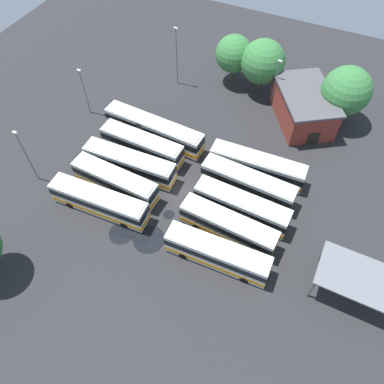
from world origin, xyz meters
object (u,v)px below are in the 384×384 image
bus_row0_slot1 (115,181)px  lamp_post_near_entrance (26,155)px  maintenance_shelter (365,280)px  bus_row1_slot3 (248,183)px  lamp_post_far_corner (177,55)px  lamp_post_mid_lot (84,90)px  bus_row0_slot4 (154,129)px  depot_building (304,107)px  bus_row1_slot4 (257,166)px  tree_northwest (234,54)px  lamp_post_by_building (276,81)px  bus_row0_slot2 (130,164)px  bus_row0_slot3 (142,145)px  tree_west_edge (263,62)px  tree_northeast (346,91)px  bus_row0_slot0 (99,202)px  bus_row1_slot2 (241,206)px  bus_row1_slot0 (217,254)px  bus_row1_slot1 (228,226)px

bus_row0_slot1 → lamp_post_near_entrance: 11.32m
maintenance_shelter → bus_row1_slot3: bearing=152.1°
lamp_post_far_corner → lamp_post_mid_lot: bearing=-126.5°
bus_row0_slot4 → maintenance_shelter: maintenance_shelter is taller
depot_building → maintenance_shelter: size_ratio=1.41×
bus_row1_slot4 → tree_northwest: bearing=120.6°
bus_row1_slot4 → lamp_post_by_building: size_ratio=1.60×
bus_row0_slot2 → bus_row1_slot4: (15.26, 6.70, 0.00)m
bus_row0_slot1 → bus_row0_slot3: (-0.04, 6.91, 0.00)m
bus_row0_slot2 → tree_west_edge: size_ratio=1.45×
tree_northwest → tree_northeast: 17.84m
bus_row0_slot3 → tree_northwest: (5.06, 20.68, 3.17)m
bus_row0_slot3 → lamp_post_by_building: bearing=53.8°
bus_row0_slot1 → bus_row1_slot3: (15.31, 6.76, 0.00)m
bus_row0_slot3 → bus_row0_slot4: 3.38m
tree_west_edge → bus_row0_slot3: bearing=-116.1°
lamp_post_by_building → lamp_post_mid_lot: (-24.66, -13.50, -0.13)m
bus_row0_slot0 → bus_row1_slot2: 17.21m
bus_row1_slot2 → bus_row1_slot4: 6.91m
bus_row0_slot1 → maintenance_shelter: (30.42, -1.26, 1.72)m
bus_row0_slot0 → bus_row0_slot1: same height
lamp_post_near_entrance → bus_row0_slot3: bearing=42.8°
bus_row0_slot3 → bus_row1_slot2: 16.29m
bus_row0_slot4 → bus_row1_slot4: bearing=-1.0°
bus_row0_slot0 → bus_row0_slot4: size_ratio=0.83×
lamp_post_by_building → tree_west_edge: bearing=140.0°
bus_row0_slot3 → bus_row0_slot1: bearing=-89.7°
lamp_post_far_corner → tree_west_edge: size_ratio=1.12×
bus_row0_slot4 → bus_row1_slot4: (15.49, -0.27, -0.00)m
maintenance_shelter → tree_west_edge: tree_west_edge is taller
bus_row1_slot2 → tree_west_edge: 24.95m
bus_row1_slot2 → bus_row1_slot3: same height
bus_row0_slot3 → tree_west_edge: (9.91, 20.21, 3.44)m
bus_row1_slot4 → bus_row0_slot1: bearing=-146.9°
bus_row1_slot0 → bus_row1_slot1: same height
bus_row0_slot2 → lamp_post_mid_lot: lamp_post_mid_lot is taller
bus_row1_slot2 → maintenance_shelter: maintenance_shelter is taller
bus_row1_slot3 → lamp_post_near_entrance: 27.75m
depot_building → lamp_post_near_entrance: (-28.48, -26.02, 2.20)m
maintenance_shelter → lamp_post_by_building: bearing=124.1°
bus_row0_slot2 → bus_row0_slot4: 6.97m
bus_row0_slot2 → bus_row0_slot3: (-0.17, 3.59, -0.00)m
bus_row1_slot3 → maintenance_shelter: (15.11, -8.02, 1.72)m
bus_row0_slot0 → lamp_post_near_entrance: size_ratio=1.47×
bus_row1_slot2 → bus_row1_slot4: size_ratio=0.94×
bus_row0_slot4 → lamp_post_by_building: (12.99, 14.30, 2.53)m
lamp_post_by_building → bus_row0_slot4: bearing=-132.2°
bus_row0_slot2 → maintenance_shelter: bearing=-8.6°
lamp_post_by_building → lamp_post_mid_lot: lamp_post_by_building is taller
tree_west_edge → tree_northeast: bearing=-7.8°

